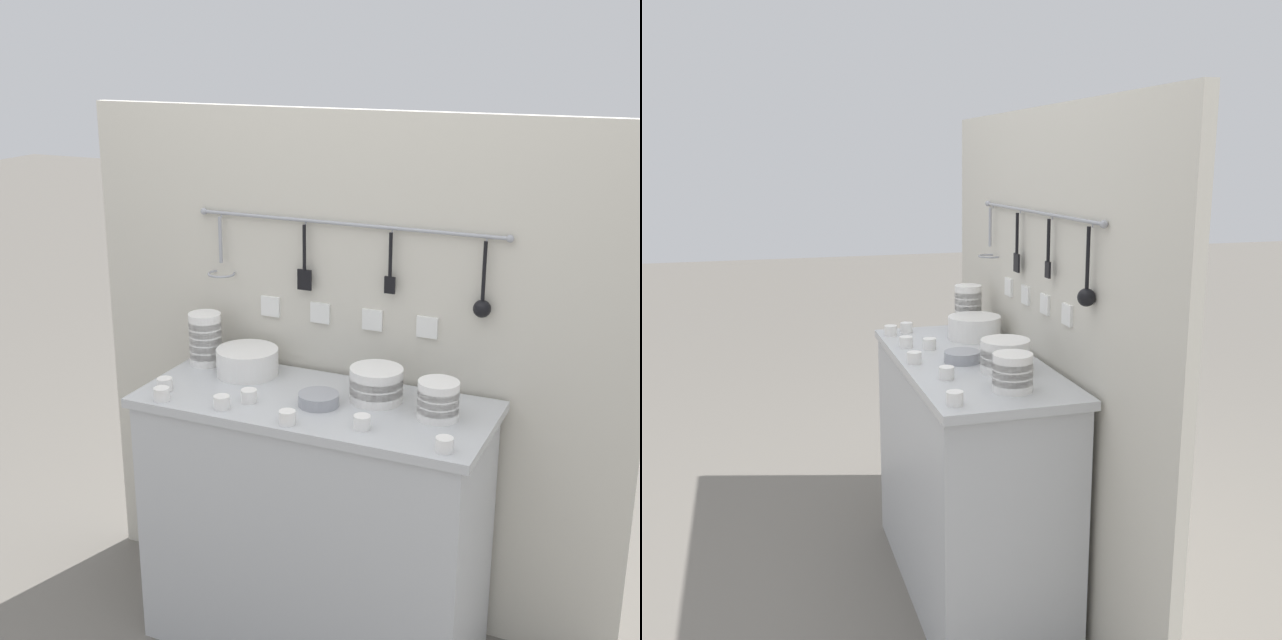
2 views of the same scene
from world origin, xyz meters
The scene contains 15 objects.
ground_plane centered at (0.00, 0.00, 0.00)m, with size 20.00×20.00×0.00m, color #666059.
counter centered at (0.00, 0.00, 0.45)m, with size 1.13×0.48×0.89m.
back_wall centered at (0.00, 0.28, 0.89)m, with size 1.93×0.11×1.77m.
bowl_stack_wide_centre centered at (-0.48, 0.14, 0.98)m, with size 0.11×0.11×0.18m.
bowl_stack_back_corner centered at (0.18, 0.08, 0.94)m, with size 0.17×0.17×0.11m.
bowl_stack_short_front centered at (0.40, 0.02, 0.95)m, with size 0.13×0.13×0.12m.
plate_stack centered at (-0.30, 0.12, 0.93)m, with size 0.21×0.21×0.09m.
steel_mixing_bowl centered at (0.03, -0.03, 0.91)m, with size 0.13×0.13×0.04m.
cup_beside_plates centered at (0.21, -0.14, 0.91)m, with size 0.05×0.05×0.04m.
cup_back_right centered at (-0.48, -0.12, 0.91)m, with size 0.05×0.05×0.04m.
cup_by_caddy centered at (-0.23, -0.18, 0.91)m, with size 0.05×0.05×0.04m.
cup_front_left centered at (0.00, -0.20, 0.91)m, with size 0.05×0.05×0.04m.
cup_edge_far centered at (-0.18, -0.10, 0.91)m, with size 0.05×0.05×0.04m.
cup_centre centered at (-0.44, -0.20, 0.91)m, with size 0.05×0.05×0.04m.
cup_front_right centered at (0.48, -0.18, 0.91)m, with size 0.05×0.05×0.04m.
Camera 1 is at (1.08, -2.37, 1.99)m, focal length 50.00 mm.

